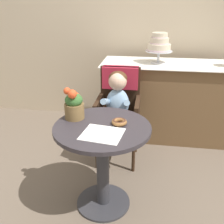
# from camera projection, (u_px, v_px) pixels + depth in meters

# --- Properties ---
(ground_plane) EXTENTS (8.00, 8.00, 0.00)m
(ground_plane) POSITION_uv_depth(u_px,v_px,m) (103.00, 203.00, 2.21)
(ground_plane) COLOR #6B5B4C
(back_wall) EXTENTS (4.80, 0.10, 2.70)m
(back_wall) POSITION_uv_depth(u_px,v_px,m) (128.00, 17.00, 3.35)
(back_wall) COLOR #C1AD8E
(back_wall) RESTS_ON ground
(cafe_table) EXTENTS (0.72, 0.72, 0.72)m
(cafe_table) POSITION_uv_depth(u_px,v_px,m) (103.00, 151.00, 2.01)
(cafe_table) COLOR #332D33
(cafe_table) RESTS_ON ground
(wicker_chair) EXTENTS (0.42, 0.45, 0.95)m
(wicker_chair) POSITION_uv_depth(u_px,v_px,m) (119.00, 100.00, 2.64)
(wicker_chair) COLOR #332114
(wicker_chair) RESTS_ON ground
(seated_child) EXTENTS (0.27, 0.32, 0.73)m
(seated_child) POSITION_uv_depth(u_px,v_px,m) (117.00, 102.00, 2.49)
(seated_child) COLOR #8CADCC
(seated_child) RESTS_ON ground
(paper_napkin) EXTENTS (0.31, 0.28, 0.00)m
(paper_napkin) POSITION_uv_depth(u_px,v_px,m) (102.00, 134.00, 1.81)
(paper_napkin) COLOR white
(paper_napkin) RESTS_ON cafe_table
(donut_front) EXTENTS (0.11, 0.11, 0.04)m
(donut_front) POSITION_uv_depth(u_px,v_px,m) (119.00, 122.00, 1.95)
(donut_front) COLOR #936033
(donut_front) RESTS_ON cafe_table
(flower_vase) EXTENTS (0.15, 0.16, 0.25)m
(flower_vase) POSITION_uv_depth(u_px,v_px,m) (74.00, 105.00, 2.01)
(flower_vase) COLOR brown
(flower_vase) RESTS_ON cafe_table
(display_counter) EXTENTS (1.56, 0.62, 0.90)m
(display_counter) POSITION_uv_depth(u_px,v_px,m) (168.00, 101.00, 3.13)
(display_counter) COLOR brown
(display_counter) RESTS_ON ground
(tiered_cake_stand) EXTENTS (0.30, 0.30, 0.33)m
(tiered_cake_stand) POSITION_uv_depth(u_px,v_px,m) (159.00, 45.00, 2.89)
(tiered_cake_stand) COLOR silver
(tiered_cake_stand) RESTS_ON display_counter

